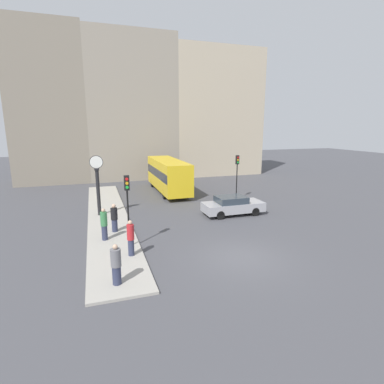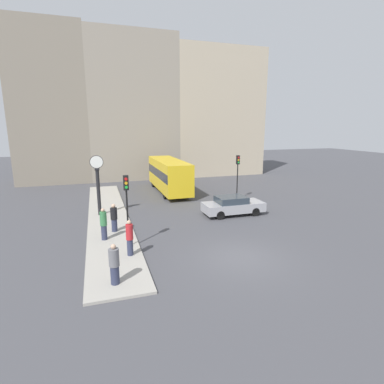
{
  "view_description": "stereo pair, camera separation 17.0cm",
  "coord_description": "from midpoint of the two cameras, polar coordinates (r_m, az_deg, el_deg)",
  "views": [
    {
      "loc": [
        -6.6,
        -12.24,
        6.31
      ],
      "look_at": [
        -0.26,
        6.97,
        1.86
      ],
      "focal_mm": 28.0,
      "sensor_mm": 36.0,
      "label": 1
    },
    {
      "loc": [
        -6.44,
        -12.29,
        6.31
      ],
      "look_at": [
        -0.26,
        6.97,
        1.86
      ],
      "focal_mm": 28.0,
      "sensor_mm": 36.0,
      "label": 2
    }
  ],
  "objects": [
    {
      "name": "pedestrian_grey_jacket",
      "position": [
        12.57,
        -14.19,
        -13.23
      ],
      "size": [
        0.41,
        0.41,
        1.69
      ],
      "color": "#2D334C",
      "rests_on": "sidewalk_corner"
    },
    {
      "name": "sidewalk_corner",
      "position": [
        22.17,
        -15.46,
        -4.44
      ],
      "size": [
        2.69,
        21.99,
        0.12
      ],
      "primitive_type": "cube",
      "color": "#A39E93",
      "rests_on": "ground_plane"
    },
    {
      "name": "ground_plane",
      "position": [
        15.25,
        9.51,
        -12.21
      ],
      "size": [
        120.0,
        120.0,
        0.0
      ],
      "primitive_type": "plane",
      "color": "#47474C"
    },
    {
      "name": "sedan_car",
      "position": [
        21.96,
        7.99,
        -2.54
      ],
      "size": [
        4.4,
        1.82,
        1.37
      ],
      "color": "#9E9EA3",
      "rests_on": "ground_plane"
    },
    {
      "name": "pedestrian_green_hoodie",
      "position": [
        17.32,
        -16.21,
        -5.88
      ],
      "size": [
        0.37,
        0.37,
        1.81
      ],
      "color": "#2D334C",
      "rests_on": "sidewalk_corner"
    },
    {
      "name": "bus_distant",
      "position": [
        29.29,
        -4.28,
        3.45
      ],
      "size": [
        2.32,
        9.12,
        3.13
      ],
      "color": "gold",
      "rests_on": "ground_plane"
    },
    {
      "name": "building_row",
      "position": [
        38.18,
        -8.58,
        15.19
      ],
      "size": [
        29.69,
        5.0,
        17.05
      ],
      "color": "gray",
      "rests_on": "ground_plane"
    },
    {
      "name": "traffic_light_far",
      "position": [
        25.88,
        8.88,
        4.45
      ],
      "size": [
        0.26,
        0.24,
        3.91
      ],
      "color": "black",
      "rests_on": "ground_plane"
    },
    {
      "name": "street_clock",
      "position": [
        21.95,
        -17.27,
        1.54
      ],
      "size": [
        0.91,
        0.32,
        4.24
      ],
      "color": "black",
      "rests_on": "sidewalk_corner"
    },
    {
      "name": "pedestrian_black_jacket",
      "position": [
        18.52,
        -14.38,
        -4.78
      ],
      "size": [
        0.4,
        0.4,
        1.7
      ],
      "color": "#2D334C",
      "rests_on": "sidewalk_corner"
    },
    {
      "name": "traffic_light_near",
      "position": [
        15.6,
        -12.05,
        -0.77
      ],
      "size": [
        0.26,
        0.24,
        3.78
      ],
      "color": "black",
      "rests_on": "sidewalk_corner"
    },
    {
      "name": "pedestrian_red_top",
      "position": [
        14.99,
        -11.47,
        -8.54
      ],
      "size": [
        0.35,
        0.35,
        1.79
      ],
      "color": "#2D334C",
      "rests_on": "sidewalk_corner"
    }
  ]
}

